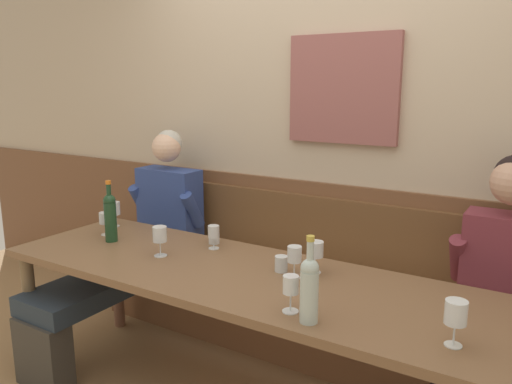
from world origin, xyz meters
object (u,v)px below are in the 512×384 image
object	(u,v)px
person_right_seat	(494,318)
wine_glass_center_front	(114,210)
wine_glass_near_bucket	(315,251)
water_tumbler_left	(281,264)
wine_bottle_clear_water	(309,287)
wine_glass_mid_right	(106,219)
wine_glass_right_end	(214,233)
wall_bench	(304,308)
wine_glass_left_end	(456,315)
water_tumbler_center	(214,235)
person_center_left_seat	(134,243)
wine_glass_by_bottle	(291,286)
wine_glass_center_rear	(160,236)
dining_table	(242,287)
wine_glass_mid_left	(294,255)
wine_bottle_green_tall	(110,216)

from	to	relation	value
person_right_seat	wine_glass_center_front	size ratio (longest dim) A/B	8.26
wine_glass_near_bucket	water_tumbler_left	world-z (taller)	wine_glass_near_bucket
wine_bottle_clear_water	wine_glass_mid_right	world-z (taller)	wine_bottle_clear_water
wine_glass_right_end	wall_bench	bearing A→B (deg)	54.86
wall_bench	wine_glass_left_end	world-z (taller)	wall_bench
wine_glass_right_end	wine_glass_mid_right	distance (m)	0.71
wall_bench	water_tumbler_center	world-z (taller)	wall_bench
person_right_seat	wine_glass_center_front	xyz separation A→B (m)	(-2.17, -0.09, 0.21)
wine_glass_mid_right	water_tumbler_left	xyz separation A→B (m)	(1.17, 0.02, -0.06)
person_center_left_seat	water_tumbler_center	xyz separation A→B (m)	(0.65, -0.02, 0.16)
wine_glass_by_bottle	wine_glass_left_end	size ratio (longest dim) A/B	0.91
wine_glass_center_rear	water_tumbler_left	bearing A→B (deg)	12.24
wine_bottle_clear_water	wine_glass_near_bucket	world-z (taller)	wine_bottle_clear_water
wall_bench	wine_glass_by_bottle	size ratio (longest dim) A/B	19.16
dining_table	water_tumbler_left	bearing A→B (deg)	36.38
water_tumbler_center	wine_glass_left_end	bearing A→B (deg)	-19.44
wall_bench	water_tumbler_left	size ratio (longest dim) A/B	37.91
person_right_seat	wine_glass_right_end	size ratio (longest dim) A/B	9.98
wine_glass_center_rear	water_tumbler_center	size ratio (longest dim) A/B	1.60
dining_table	wine_glass_mid_right	size ratio (longest dim) A/B	18.69
wine_glass_by_bottle	wine_glass_mid_right	xyz separation A→B (m)	(-1.41, 0.34, -0.01)
wine_bottle_clear_water	wine_glass_mid_right	distance (m)	1.56
person_right_seat	water_tumbler_center	xyz separation A→B (m)	(-1.44, -0.04, 0.15)
dining_table	person_right_seat	xyz separation A→B (m)	(1.06, 0.33, -0.02)
person_center_left_seat	wine_glass_center_rear	distance (m)	0.68
wine_glass_left_end	wine_glass_center_front	bearing A→B (deg)	168.36
dining_table	wine_glass_mid_left	bearing A→B (deg)	14.94
wine_bottle_green_tall	water_tumbler_center	xyz separation A→B (m)	(0.52, 0.27, -0.10)
person_right_seat	wine_glass_right_end	world-z (taller)	person_right_seat
dining_table	water_tumbler_center	bearing A→B (deg)	142.52
wine_glass_left_end	wine_glass_center_rear	bearing A→B (deg)	173.66
person_center_left_seat	wine_glass_by_bottle	xyz separation A→B (m)	(1.42, -0.57, 0.22)
water_tumbler_center	wine_glass_mid_left	bearing A→B (deg)	-19.88
wine_glass_by_bottle	wine_glass_center_rear	distance (m)	0.91
dining_table	wine_glass_center_front	size ratio (longest dim) A/B	16.35
wine_glass_mid_left	wine_glass_left_end	bearing A→B (deg)	-19.07
wine_glass_center_front	water_tumbler_center	world-z (taller)	wine_glass_center_front
wine_glass_right_end	wine_glass_center_rear	xyz separation A→B (m)	(-0.16, -0.24, 0.02)
wine_glass_center_front	water_tumbler_left	size ratio (longest dim) A/B	2.08
wine_glass_mid_left	dining_table	bearing A→B (deg)	-165.06
wine_glass_right_end	water_tumbler_left	xyz separation A→B (m)	(0.47, -0.10, -0.05)
wall_bench	wine_glass_mid_left	world-z (taller)	wall_bench
wine_glass_center_front	wine_glass_mid_left	size ratio (longest dim) A/B	1.02
wine_bottle_green_tall	wine_glass_center_front	world-z (taller)	wine_bottle_green_tall
person_center_left_seat	water_tumbler_center	bearing A→B (deg)	-2.10
wine_glass_mid_right	wine_bottle_green_tall	bearing A→B (deg)	-30.14
person_center_left_seat	wine_glass_near_bucket	size ratio (longest dim) A/B	8.50
wine_bottle_clear_water	wine_glass_center_front	world-z (taller)	wine_bottle_clear_water
wine_glass_center_rear	water_tumbler_left	xyz separation A→B (m)	(0.64, 0.14, -0.07)
wall_bench	wine_glass_center_front	size ratio (longest dim) A/B	18.27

